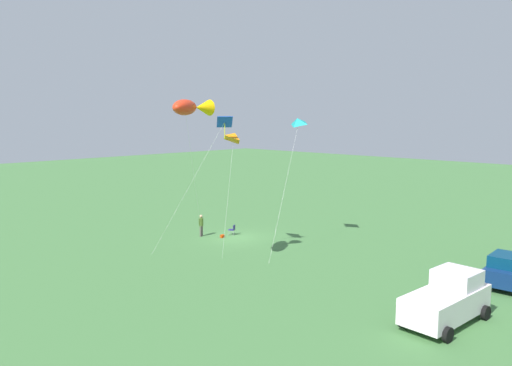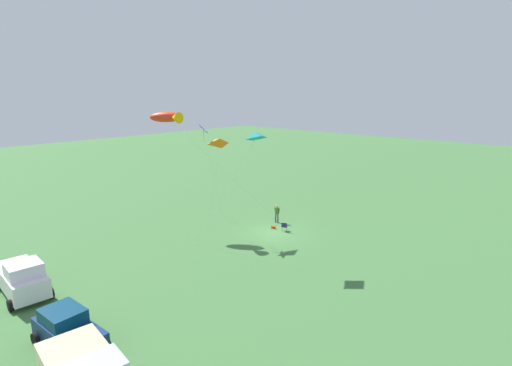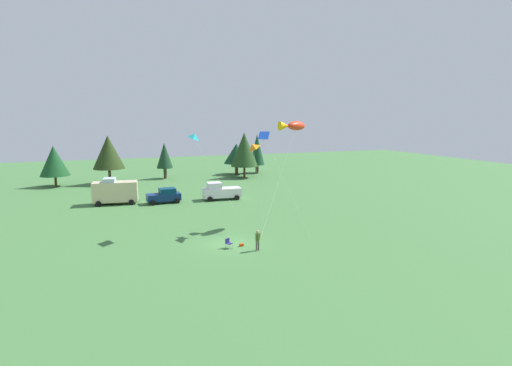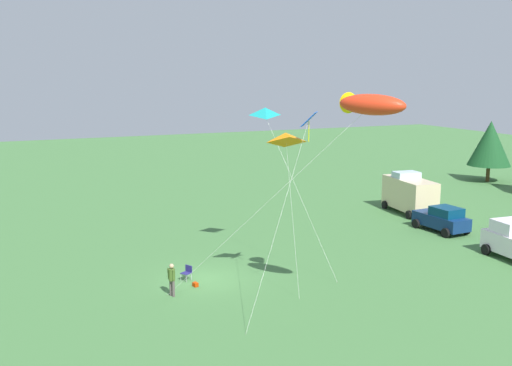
% 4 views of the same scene
% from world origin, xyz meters
% --- Properties ---
extents(ground_plane, '(160.00, 160.00, 0.00)m').
position_xyz_m(ground_plane, '(0.00, 0.00, 0.00)').
color(ground_plane, '#40713B').
extents(person_kite_flyer, '(0.53, 0.44, 1.74)m').
position_xyz_m(person_kite_flyer, '(1.64, -2.46, 1.02)').
color(person_kite_flyer, '#534847').
rests_on(person_kite_flyer, ground).
extents(folding_chair, '(0.65, 0.65, 0.82)m').
position_xyz_m(folding_chair, '(-0.42, -0.99, 0.49)').
color(folding_chair, navy).
rests_on(folding_chair, ground).
extents(backpack_on_grass, '(0.36, 0.28, 0.22)m').
position_xyz_m(backpack_on_grass, '(0.76, -0.92, 0.11)').
color(backpack_on_grass, '#BB3105').
rests_on(backpack_on_grass, ground).
extents(car_navy_hatch, '(4.29, 2.39, 1.89)m').
position_xyz_m(car_navy_hatch, '(-2.87, 19.13, 0.95)').
color(car_navy_hatch, navy).
rests_on(car_navy_hatch, ground).
extents(truck_white_pickup, '(5.14, 2.71, 2.34)m').
position_xyz_m(truck_white_pickup, '(4.48, 18.76, 1.10)').
color(truck_white_pickup, white).
rests_on(truck_white_pickup, ground).
extents(kite_large_fish, '(8.73, 8.66, 10.52)m').
position_xyz_m(kite_large_fish, '(8.26, 4.68, 10.02)').
color(kite_large_fish, red).
rests_on(kite_large_fish, ground).
extents(kite_delta_orange, '(2.10, 1.70, 8.59)m').
position_xyz_m(kite_delta_orange, '(3.25, 3.22, 8.13)').
color(kite_delta_orange, orange).
rests_on(kite_delta_orange, ground).
extents(kite_diamond_blue, '(3.42, 5.17, 9.51)m').
position_xyz_m(kite_diamond_blue, '(4.74, 3.66, 8.91)').
color(kite_diamond_blue, blue).
rests_on(kite_diamond_blue, ground).
extents(kite_delta_teal, '(5.83, 2.81, 9.52)m').
position_xyz_m(kite_delta_teal, '(-1.85, 4.45, 9.12)').
color(kite_delta_teal, teal).
rests_on(kite_delta_teal, ground).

